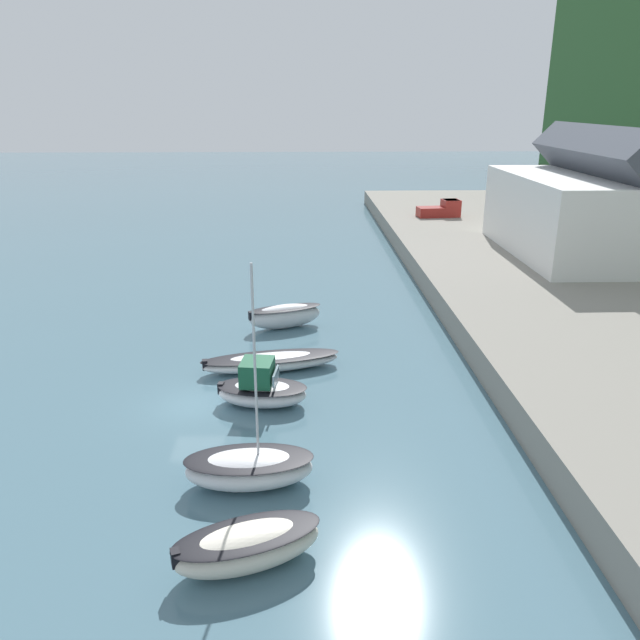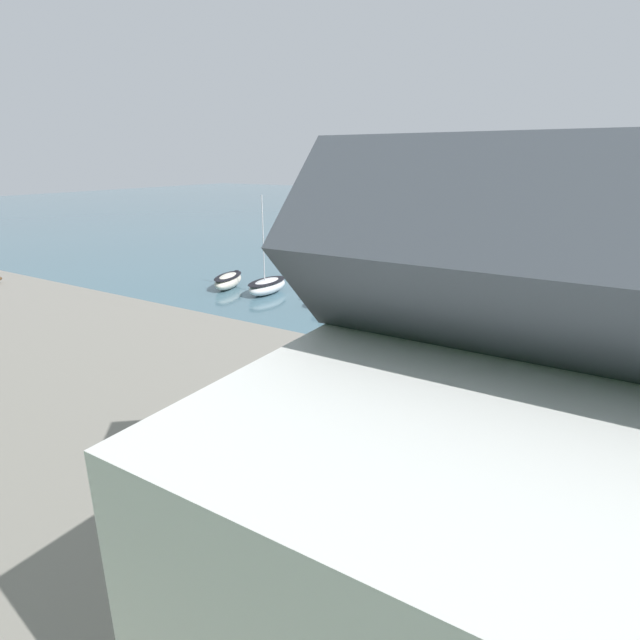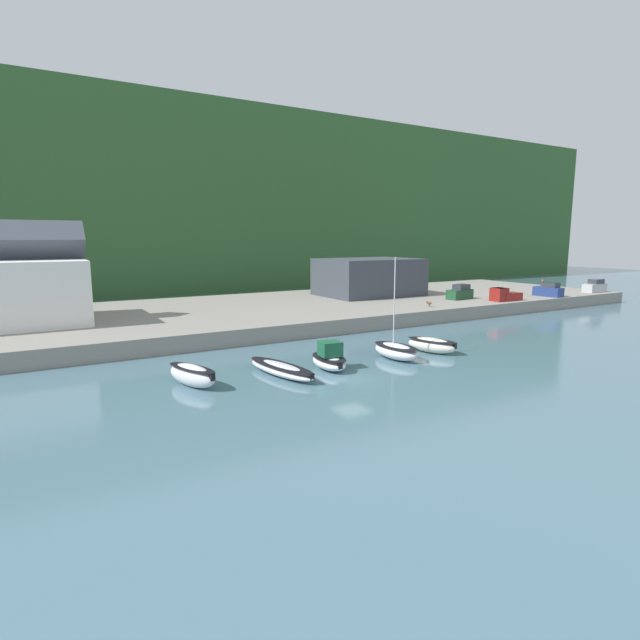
# 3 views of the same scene
# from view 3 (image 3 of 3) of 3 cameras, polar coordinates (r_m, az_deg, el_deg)

# --- Properties ---
(ground_plane) EXTENTS (320.00, 320.00, 0.00)m
(ground_plane) POSITION_cam_3_polar(r_m,az_deg,el_deg) (38.20, 3.64, -6.72)
(ground_plane) COLOR slate
(hillside_backdrop) EXTENTS (240.00, 57.93, 36.01)m
(hillside_backdrop) POSITION_cam_3_polar(r_m,az_deg,el_deg) (122.62, -21.30, 12.20)
(hillside_backdrop) COLOR #335B2D
(hillside_backdrop) RESTS_ON ground_plane
(quay_promenade) EXTENTS (128.37, 29.99, 1.73)m
(quay_promenade) POSITION_cam_3_polar(r_m,az_deg,el_deg) (64.37, -11.45, 0.49)
(quay_promenade) COLOR gray
(quay_promenade) RESTS_ON ground_plane
(yacht_club_building) EXTENTS (14.78, 10.92, 5.69)m
(yacht_club_building) POSITION_cam_3_polar(r_m,az_deg,el_deg) (78.46, 5.61, 4.92)
(yacht_club_building) COLOR #3D424C
(yacht_club_building) RESTS_ON quay_promenade
(moored_boat_0) EXTENTS (3.13, 5.20, 1.61)m
(moored_boat_0) POSITION_cam_3_polar(r_m,az_deg,el_deg) (37.20, -14.41, -6.09)
(moored_boat_0) COLOR silver
(moored_boat_0) RESTS_ON ground_plane
(moored_boat_1) EXTENTS (3.38, 8.02, 0.91)m
(moored_boat_1) POSITION_cam_3_polar(r_m,az_deg,el_deg) (39.04, -4.44, -5.62)
(moored_boat_1) COLOR silver
(moored_boat_1) RESTS_ON ground_plane
(moored_boat_2) EXTENTS (2.85, 4.71, 2.32)m
(moored_boat_2) POSITION_cam_3_polar(r_m,az_deg,el_deg) (40.69, 1.06, -4.48)
(moored_boat_2) COLOR white
(moored_boat_2) RESTS_ON ground_plane
(moored_boat_3) EXTENTS (2.60, 5.16, 8.95)m
(moored_boat_3) POSITION_cam_3_polar(r_m,az_deg,el_deg) (44.54, 8.67, -3.49)
(moored_boat_3) COLOR white
(moored_boat_3) RESTS_ON ground_plane
(moored_boat_4) EXTENTS (3.51, 5.29, 1.38)m
(moored_boat_4) POSITION_cam_3_polar(r_m,az_deg,el_deg) (47.65, 12.66, -2.78)
(moored_boat_4) COLOR white
(moored_boat_4) RESTS_ON ground_plane
(parked_car_0) EXTENTS (4.39, 2.32, 2.16)m
(parked_car_0) POSITION_cam_3_polar(r_m,az_deg,el_deg) (75.92, 15.71, 3.01)
(parked_car_0) COLOR #1E4C2D
(parked_car_0) RESTS_ON quay_promenade
(parked_car_1) EXTENTS (4.21, 1.82, 2.16)m
(parked_car_1) POSITION_cam_3_polar(r_m,az_deg,el_deg) (94.22, 28.90, 3.36)
(parked_car_1) COLOR #B7B7BC
(parked_car_1) RESTS_ON quay_promenade
(parked_car_2) EXTENTS (2.06, 4.30, 2.16)m
(parked_car_2) POSITION_cam_3_polar(r_m,az_deg,el_deg) (84.22, 24.66, 3.10)
(parked_car_2) COLOR navy
(parked_car_2) RESTS_ON quay_promenade
(pickup_truck_1) EXTENTS (4.77, 2.08, 1.90)m
(pickup_truck_1) POSITION_cam_3_polar(r_m,az_deg,el_deg) (75.69, 20.27, 2.69)
(pickup_truck_1) COLOR maroon
(pickup_truck_1) RESTS_ON quay_promenade
(person_on_quay) EXTENTS (0.40, 0.40, 2.14)m
(person_on_quay) POSITION_cam_3_polar(r_m,az_deg,el_deg) (89.57, 24.05, 3.58)
(person_on_quay) COLOR #232838
(person_on_quay) RESTS_ON quay_promenade
(dog_on_quay) EXTENTS (0.45, 0.88, 0.68)m
(dog_on_quay) POSITION_cam_3_polar(r_m,az_deg,el_deg) (66.58, 12.35, 1.90)
(dog_on_quay) COLOR brown
(dog_on_quay) RESTS_ON quay_promenade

